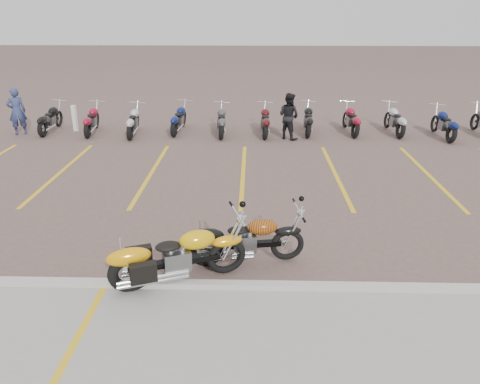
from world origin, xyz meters
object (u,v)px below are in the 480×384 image
(person_b, at_px, (289,116))
(person_a, at_px, (17,111))
(bollard, at_px, (75,118))
(flame_cruiser, at_px, (244,242))
(yellow_cruiser, at_px, (175,258))

(person_b, bearing_deg, person_a, 37.17)
(person_a, bearing_deg, bollard, 165.34)
(flame_cruiser, xyz_separation_m, bollard, (-6.78, 9.92, 0.05))
(person_b, xyz_separation_m, bollard, (-8.23, 0.94, -0.34))
(flame_cruiser, xyz_separation_m, person_b, (1.45, 8.99, 0.39))
(yellow_cruiser, height_order, person_a, person_a)
(flame_cruiser, relative_size, person_b, 1.32)
(yellow_cruiser, relative_size, person_b, 1.40)
(flame_cruiser, bearing_deg, person_b, 72.02)
(person_a, relative_size, person_b, 1.05)
(yellow_cruiser, distance_m, bollard, 12.02)
(flame_cruiser, distance_m, bollard, 12.02)
(flame_cruiser, xyz_separation_m, person_a, (-8.71, 9.33, 0.43))
(yellow_cruiser, bearing_deg, flame_cruiser, 10.43)
(person_a, relative_size, bollard, 1.76)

